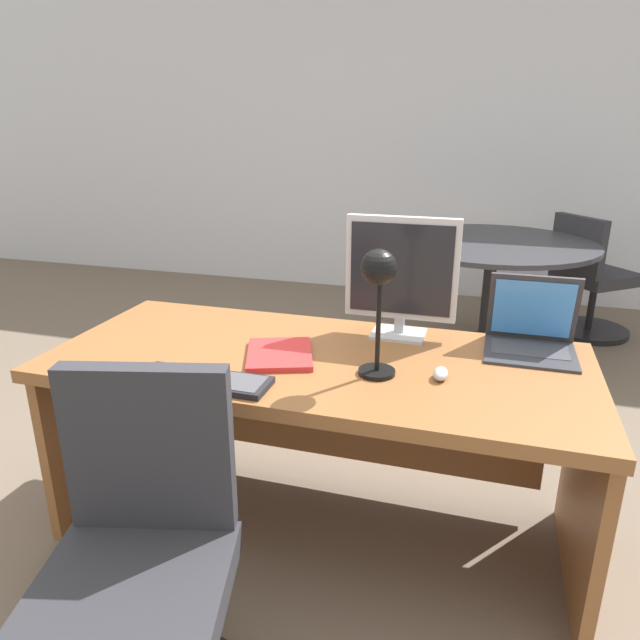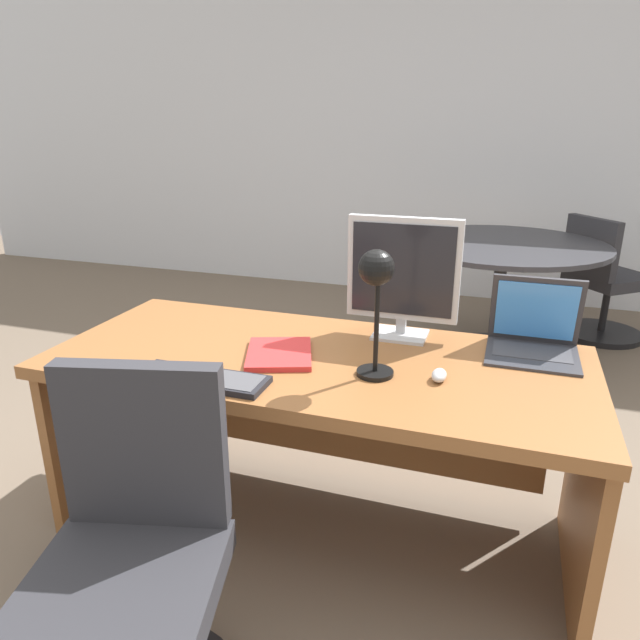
{
  "view_description": "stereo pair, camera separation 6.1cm",
  "coord_description": "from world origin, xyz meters",
  "px_view_note": "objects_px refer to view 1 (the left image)",
  "views": [
    {
      "loc": [
        0.54,
        -1.78,
        1.5
      ],
      "look_at": [
        0.0,
        0.04,
        0.84
      ],
      "focal_mm": 32.44,
      "sensor_mm": 36.0,
      "label": 1
    },
    {
      "loc": [
        0.6,
        -1.76,
        1.5
      ],
      "look_at": [
        0.0,
        0.04,
        0.84
      ],
      "focal_mm": 32.44,
      "sensor_mm": 36.0,
      "label": 2
    }
  ],
  "objects_px": {
    "meeting_table": "(490,269)",
    "monitor": "(401,273)",
    "desk": "(320,397)",
    "desk_lamp": "(378,285)",
    "keyboard": "(204,380)",
    "book": "(280,354)",
    "laptop": "(531,327)",
    "office_chair": "(141,591)",
    "meeting_chair_near": "(589,286)",
    "mouse": "(441,374)"
  },
  "relations": [
    {
      "from": "meeting_table",
      "to": "monitor",
      "type": "bearing_deg",
      "value": -100.32
    },
    {
      "from": "desk",
      "to": "meeting_table",
      "type": "bearing_deg",
      "value": 74.33
    },
    {
      "from": "monitor",
      "to": "desk_lamp",
      "type": "xyz_separation_m",
      "value": [
        -0.01,
        -0.4,
        0.06
      ]
    },
    {
      "from": "keyboard",
      "to": "book",
      "type": "distance_m",
      "value": 0.31
    },
    {
      "from": "desk",
      "to": "laptop",
      "type": "height_order",
      "value": "laptop"
    },
    {
      "from": "laptop",
      "to": "desk_lamp",
      "type": "height_order",
      "value": "desk_lamp"
    },
    {
      "from": "office_chair",
      "to": "meeting_table",
      "type": "relative_size",
      "value": 0.71
    },
    {
      "from": "meeting_table",
      "to": "laptop",
      "type": "bearing_deg",
      "value": -85.01
    },
    {
      "from": "monitor",
      "to": "keyboard",
      "type": "distance_m",
      "value": 0.82
    },
    {
      "from": "desk_lamp",
      "to": "meeting_chair_near",
      "type": "relative_size",
      "value": 0.48
    },
    {
      "from": "monitor",
      "to": "mouse",
      "type": "distance_m",
      "value": 0.46
    },
    {
      "from": "keyboard",
      "to": "office_chair",
      "type": "xyz_separation_m",
      "value": [
        0.06,
        -0.5,
        -0.35
      ]
    },
    {
      "from": "desk",
      "to": "mouse",
      "type": "distance_m",
      "value": 0.49
    },
    {
      "from": "book",
      "to": "meeting_chair_near",
      "type": "xyz_separation_m",
      "value": [
        1.38,
        2.65,
        -0.37
      ]
    },
    {
      "from": "desk",
      "to": "laptop",
      "type": "relative_size",
      "value": 6.04
    },
    {
      "from": "monitor",
      "to": "laptop",
      "type": "bearing_deg",
      "value": 1.43
    },
    {
      "from": "monitor",
      "to": "meeting_chair_near",
      "type": "bearing_deg",
      "value": 66.44
    },
    {
      "from": "desk",
      "to": "keyboard",
      "type": "relative_size",
      "value": 4.41
    },
    {
      "from": "meeting_table",
      "to": "meeting_chair_near",
      "type": "distance_m",
      "value": 0.92
    },
    {
      "from": "meeting_chair_near",
      "to": "desk_lamp",
      "type": "bearing_deg",
      "value": -110.63
    },
    {
      "from": "meeting_table",
      "to": "desk",
      "type": "bearing_deg",
      "value": -105.67
    },
    {
      "from": "desk",
      "to": "mouse",
      "type": "bearing_deg",
      "value": -14.38
    },
    {
      "from": "monitor",
      "to": "mouse",
      "type": "bearing_deg",
      "value": -61.24
    },
    {
      "from": "office_chair",
      "to": "keyboard",
      "type": "bearing_deg",
      "value": 96.47
    },
    {
      "from": "monitor",
      "to": "mouse",
      "type": "relative_size",
      "value": 5.48
    },
    {
      "from": "keyboard",
      "to": "book",
      "type": "relative_size",
      "value": 1.26
    },
    {
      "from": "mouse",
      "to": "desk_lamp",
      "type": "xyz_separation_m",
      "value": [
        -0.2,
        -0.05,
        0.29
      ]
    },
    {
      "from": "keyboard",
      "to": "meeting_table",
      "type": "xyz_separation_m",
      "value": [
        0.84,
        2.35,
        -0.15
      ]
    },
    {
      "from": "desk_lamp",
      "to": "office_chair",
      "type": "relative_size",
      "value": 0.45
    },
    {
      "from": "meeting_chair_near",
      "to": "laptop",
      "type": "bearing_deg",
      "value": -103.15
    },
    {
      "from": "meeting_table",
      "to": "meeting_chair_near",
      "type": "relative_size",
      "value": 1.49
    },
    {
      "from": "monitor",
      "to": "keyboard",
      "type": "height_order",
      "value": "monitor"
    },
    {
      "from": "desk_lamp",
      "to": "office_chair",
      "type": "bearing_deg",
      "value": -122.86
    },
    {
      "from": "monitor",
      "to": "desk",
      "type": "bearing_deg",
      "value": -135.21
    },
    {
      "from": "monitor",
      "to": "book",
      "type": "xyz_separation_m",
      "value": [
        -0.36,
        -0.33,
        -0.24
      ]
    },
    {
      "from": "meeting_chair_near",
      "to": "book",
      "type": "bearing_deg",
      "value": -117.42
    },
    {
      "from": "mouse",
      "to": "desk_lamp",
      "type": "distance_m",
      "value": 0.36
    },
    {
      "from": "meeting_table",
      "to": "book",
      "type": "bearing_deg",
      "value": -108.1
    },
    {
      "from": "laptop",
      "to": "desk",
      "type": "bearing_deg",
      "value": -160.67
    },
    {
      "from": "mouse",
      "to": "meeting_table",
      "type": "distance_m",
      "value": 2.12
    },
    {
      "from": "mouse",
      "to": "office_chair",
      "type": "relative_size",
      "value": 0.09
    },
    {
      "from": "office_chair",
      "to": "meeting_table",
      "type": "height_order",
      "value": "office_chair"
    },
    {
      "from": "laptop",
      "to": "meeting_table",
      "type": "distance_m",
      "value": 1.77
    },
    {
      "from": "desk_lamp",
      "to": "desk",
      "type": "bearing_deg",
      "value": 145.69
    },
    {
      "from": "meeting_table",
      "to": "meeting_chair_near",
      "type": "bearing_deg",
      "value": 39.1
    },
    {
      "from": "keyboard",
      "to": "desk_lamp",
      "type": "xyz_separation_m",
      "value": [
        0.51,
        0.2,
        0.3
      ]
    },
    {
      "from": "laptop",
      "to": "book",
      "type": "bearing_deg",
      "value": -157.91
    },
    {
      "from": "laptop",
      "to": "book",
      "type": "relative_size",
      "value": 0.92
    },
    {
      "from": "desk_lamp",
      "to": "book",
      "type": "xyz_separation_m",
      "value": [
        -0.35,
        0.07,
        -0.3
      ]
    },
    {
      "from": "meeting_table",
      "to": "office_chair",
      "type": "bearing_deg",
      "value": -105.29
    }
  ]
}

